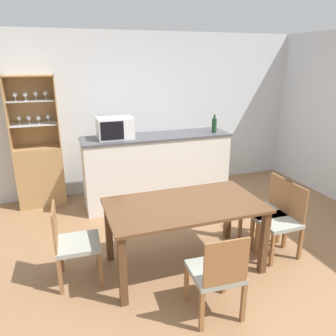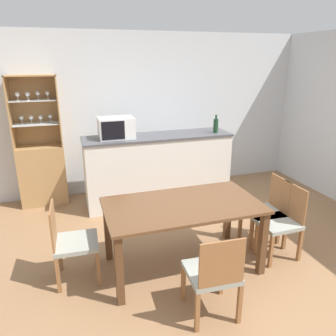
# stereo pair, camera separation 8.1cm
# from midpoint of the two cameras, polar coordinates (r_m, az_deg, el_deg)

# --- Properties ---
(ground_plane) EXTENTS (18.00, 18.00, 0.00)m
(ground_plane) POSITION_cam_midpoint_polar(r_m,az_deg,el_deg) (3.71, 8.63, -17.01)
(ground_plane) COLOR #936B47
(wall_back) EXTENTS (6.80, 0.06, 2.55)m
(wall_back) POSITION_cam_midpoint_polar(r_m,az_deg,el_deg) (5.54, -3.43, 9.52)
(wall_back) COLOR silver
(wall_back) RESTS_ON ground_plane
(kitchen_counter) EXTENTS (2.22, 0.59, 1.06)m
(kitchen_counter) POSITION_cam_midpoint_polar(r_m,az_deg,el_deg) (5.03, -2.39, -0.17)
(kitchen_counter) COLOR silver
(kitchen_counter) RESTS_ON ground_plane
(display_cabinet) EXTENTS (0.67, 0.38, 1.93)m
(display_cabinet) POSITION_cam_midpoint_polar(r_m,az_deg,el_deg) (5.30, -21.81, 0.21)
(display_cabinet) COLOR tan
(display_cabinet) RESTS_ON ground_plane
(dining_table) EXTENTS (1.59, 0.87, 0.73)m
(dining_table) POSITION_cam_midpoint_polar(r_m,az_deg,el_deg) (3.41, 2.18, -7.83)
(dining_table) COLOR brown
(dining_table) RESTS_ON ground_plane
(dining_chair_side_left_far) EXTENTS (0.44, 0.44, 0.83)m
(dining_chair_side_left_far) POSITION_cam_midpoint_polar(r_m,az_deg,el_deg) (3.44, -16.79, -12.40)
(dining_chair_side_left_far) COLOR #999E93
(dining_chair_side_left_far) RESTS_ON ground_plane
(dining_chair_side_right_near) EXTENTS (0.42, 0.42, 0.83)m
(dining_chair_side_right_near) POSITION_cam_midpoint_polar(r_m,az_deg,el_deg) (3.91, 18.47, -8.60)
(dining_chair_side_right_near) COLOR #999E93
(dining_chair_side_right_near) RESTS_ON ground_plane
(dining_chair_head_near) EXTENTS (0.44, 0.44, 0.83)m
(dining_chair_head_near) POSITION_cam_midpoint_polar(r_m,az_deg,el_deg) (2.93, 7.70, -17.72)
(dining_chair_head_near) COLOR #999E93
(dining_chair_head_near) RESTS_ON ground_plane
(dining_chair_side_right_far) EXTENTS (0.42, 0.42, 0.83)m
(dining_chair_side_right_far) POSITION_cam_midpoint_polar(r_m,az_deg,el_deg) (4.10, 16.29, -7.10)
(dining_chair_side_right_far) COLOR #999E93
(dining_chair_side_right_far) RESTS_ON ground_plane
(microwave) EXTENTS (0.50, 0.36, 0.29)m
(microwave) POSITION_cam_midpoint_polar(r_m,az_deg,el_deg) (4.74, -9.71, 6.88)
(microwave) COLOR silver
(microwave) RESTS_ON kitchen_counter
(wine_bottle) EXTENTS (0.07, 0.07, 0.27)m
(wine_bottle) POSITION_cam_midpoint_polar(r_m,az_deg,el_deg) (5.10, 7.59, 7.40)
(wine_bottle) COLOR #193D23
(wine_bottle) RESTS_ON kitchen_counter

